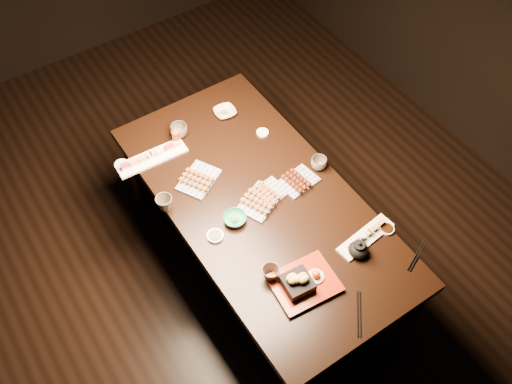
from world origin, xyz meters
TOP-DOWN VIEW (x-y plane):
  - ground at (0.00, 0.00)m, footprint 5.00×5.00m
  - dining_table at (0.12, -0.12)m, footprint 1.22×1.93m
  - sushi_platter_near at (0.43, -0.60)m, footprint 0.34×0.13m
  - sushi_platter_far at (-0.22, 0.46)m, footprint 0.41×0.13m
  - yakitori_plate_center at (0.11, -0.12)m, footprint 0.27×0.24m
  - yakitori_plate_right at (0.17, -0.11)m, footprint 0.22×0.17m
  - yakitori_plate_left at (-0.09, 0.18)m, footprint 0.28×0.25m
  - tsukune_plate at (0.36, -0.13)m, footprint 0.22×0.17m
  - edamame_bowl_green at (-0.06, -0.15)m, footprint 0.16×0.16m
  - edamame_bowl_cream at (0.30, 0.53)m, footprint 0.14×0.14m
  - tempura_tray at (0.01, -0.64)m, footprint 0.33×0.27m
  - teacup_near_left at (-0.10, -0.52)m, footprint 0.10×0.10m
  - teacup_mid_right at (0.51, -0.10)m, footprint 0.11×0.11m
  - teacup_far_left at (-0.32, 0.12)m, footprint 0.10×0.10m
  - teacup_far_right at (-0.01, 0.53)m, footprint 0.14×0.14m
  - teapot at (0.33, -0.65)m, footprint 0.16×0.16m
  - condiment_bottle at (-0.05, 0.48)m, footprint 0.06×0.06m
  - sauce_dish_west at (-0.20, -0.18)m, footprint 0.11×0.11m
  - sauce_dish_east at (0.40, 0.28)m, footprint 0.08×0.08m
  - sauce_dish_se at (0.55, -0.62)m, footprint 0.10×0.10m
  - sauce_dish_nw at (-0.39, 0.51)m, footprint 0.09×0.09m
  - chopsticks_near at (0.13, -0.90)m, footprint 0.16×0.19m
  - chopsticks_se at (0.58, -0.82)m, footprint 0.22×0.11m

SIDE VIEW (x-z plane):
  - ground at x=0.00m, z-range 0.00..0.00m
  - dining_table at x=0.12m, z-range 0.00..0.75m
  - chopsticks_se at x=0.58m, z-range 0.75..0.76m
  - chopsticks_near at x=0.13m, z-range 0.75..0.76m
  - sauce_dish_east at x=0.40m, z-range 0.75..0.76m
  - sauce_dish_se at x=0.55m, z-range 0.75..0.76m
  - sauce_dish_nw at x=-0.39m, z-range 0.75..0.76m
  - sauce_dish_west at x=-0.20m, z-range 0.75..0.77m
  - edamame_bowl_cream at x=0.30m, z-range 0.75..0.78m
  - edamame_bowl_green at x=-0.06m, z-range 0.75..0.79m
  - sushi_platter_near at x=0.43m, z-range 0.75..0.79m
  - sushi_platter_far at x=-0.22m, z-range 0.75..0.80m
  - yakitori_plate_right at x=0.17m, z-range 0.75..0.80m
  - tsukune_plate at x=0.36m, z-range 0.75..0.80m
  - yakitori_plate_center at x=0.11m, z-range 0.75..0.81m
  - yakitori_plate_left at x=-0.09m, z-range 0.75..0.81m
  - teacup_mid_right at x=0.51m, z-range 0.75..0.82m
  - teacup_far_right at x=-0.01m, z-range 0.75..0.83m
  - teacup_near_left at x=-0.10m, z-range 0.75..0.83m
  - teacup_far_left at x=-0.32m, z-range 0.75..0.83m
  - teapot at x=0.33m, z-range 0.75..0.85m
  - tempura_tray at x=0.01m, z-range 0.75..0.86m
  - condiment_bottle at x=-0.05m, z-range 0.75..0.88m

